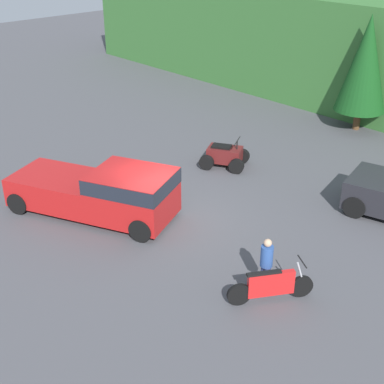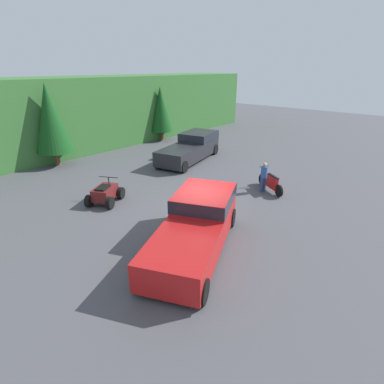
{
  "view_description": "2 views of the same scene",
  "coord_description": "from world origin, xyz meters",
  "px_view_note": "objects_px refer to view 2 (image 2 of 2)",
  "views": [
    {
      "loc": [
        12.02,
        -9.95,
        9.08
      ],
      "look_at": [
        0.44,
        0.86,
        0.95
      ],
      "focal_mm": 50.0,
      "sensor_mm": 36.0,
      "label": 1
    },
    {
      "loc": [
        -9.06,
        -7.56,
        6.28
      ],
      "look_at": [
        0.44,
        0.86,
        0.95
      ],
      "focal_mm": 28.0,
      "sensor_mm": 36.0,
      "label": 2
    }
  ],
  "objects_px": {
    "pickup_truck_red": "(197,223)",
    "pickup_truck_second": "(192,146)",
    "dirt_bike": "(270,182)",
    "quad_atv": "(105,194)",
    "rider_person": "(264,176)"
  },
  "relations": [
    {
      "from": "pickup_truck_red",
      "to": "pickup_truck_second",
      "type": "height_order",
      "value": "same"
    },
    {
      "from": "dirt_bike",
      "to": "pickup_truck_red",
      "type": "bearing_deg",
      "value": 126.06
    },
    {
      "from": "dirt_bike",
      "to": "quad_atv",
      "type": "relative_size",
      "value": 0.93
    },
    {
      "from": "pickup_truck_red",
      "to": "rider_person",
      "type": "xyz_separation_m",
      "value": [
        6.37,
        0.78,
        -0.06
      ]
    },
    {
      "from": "pickup_truck_second",
      "to": "rider_person",
      "type": "xyz_separation_m",
      "value": [
        -2.13,
        -7.02,
        -0.06
      ]
    },
    {
      "from": "pickup_truck_second",
      "to": "rider_person",
      "type": "distance_m",
      "value": 7.34
    },
    {
      "from": "pickup_truck_second",
      "to": "dirt_bike",
      "type": "height_order",
      "value": "pickup_truck_second"
    },
    {
      "from": "dirt_bike",
      "to": "rider_person",
      "type": "relative_size",
      "value": 1.27
    },
    {
      "from": "pickup_truck_second",
      "to": "quad_atv",
      "type": "bearing_deg",
      "value": 178.25
    },
    {
      "from": "pickup_truck_second",
      "to": "rider_person",
      "type": "relative_size",
      "value": 3.85
    },
    {
      "from": "pickup_truck_second",
      "to": "pickup_truck_red",
      "type": "bearing_deg",
      "value": -151.5
    },
    {
      "from": "dirt_bike",
      "to": "pickup_truck_second",
      "type": "bearing_deg",
      "value": 17.87
    },
    {
      "from": "pickup_truck_red",
      "to": "rider_person",
      "type": "height_order",
      "value": "pickup_truck_red"
    },
    {
      "from": "quad_atv",
      "to": "rider_person",
      "type": "bearing_deg",
      "value": -68.21
    },
    {
      "from": "pickup_truck_red",
      "to": "dirt_bike",
      "type": "bearing_deg",
      "value": -20.07
    }
  ]
}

